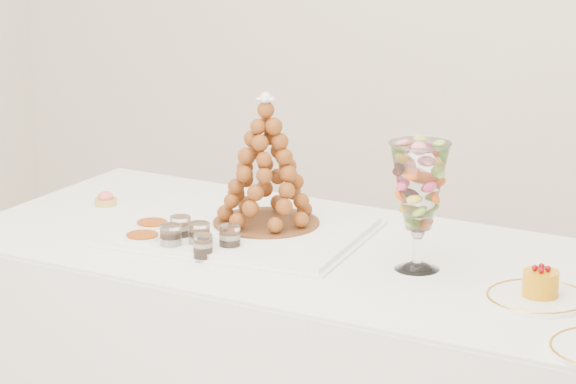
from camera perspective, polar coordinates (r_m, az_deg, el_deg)
The scene contains 13 objects.
lace_tray at distance 3.61m, azimuth -1.99°, elevation -1.67°, with size 0.63×0.47×0.02m, color white.
macaron_vase at distance 3.30m, azimuth 5.51°, elevation 0.18°, with size 0.15×0.15×0.32m.
cake_plate at distance 3.19m, azimuth 10.39°, elevation -4.39°, with size 0.24×0.24×0.01m, color white.
pink_tart at distance 3.92m, azimuth -7.64°, elevation -0.30°, with size 0.06×0.06×0.04m.
verrine_a at distance 3.54m, azimuth -4.51°, elevation -1.59°, with size 0.05×0.05×0.07m, color white.
verrine_b at distance 3.48m, azimuth -3.74°, elevation -1.88°, with size 0.06×0.06×0.07m, color white.
verrine_c at distance 3.46m, azimuth -2.45°, elevation -2.00°, with size 0.05×0.05×0.07m, color white.
verrine_d at distance 3.47m, azimuth -4.93°, elevation -1.96°, with size 0.05×0.05×0.07m, color white.
verrine_e at distance 3.41m, azimuth -3.58°, elevation -2.33°, with size 0.05×0.05×0.07m, color white.
ramekin_back at distance 3.64m, azimuth -5.70°, elevation -1.51°, with size 0.09×0.09×0.03m, color white.
ramekin_front at distance 3.54m, azimuth -6.11°, elevation -2.05°, with size 0.09×0.09×0.03m, color white.
croquembouche at distance 3.59m, azimuth -0.93°, elevation 1.32°, with size 0.29×0.29×0.36m.
mousse_cake at distance 3.18m, azimuth 10.52°, elevation -3.76°, with size 0.08×0.08×0.07m.
Camera 1 is at (1.59, -2.55, 1.89)m, focal length 85.00 mm.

